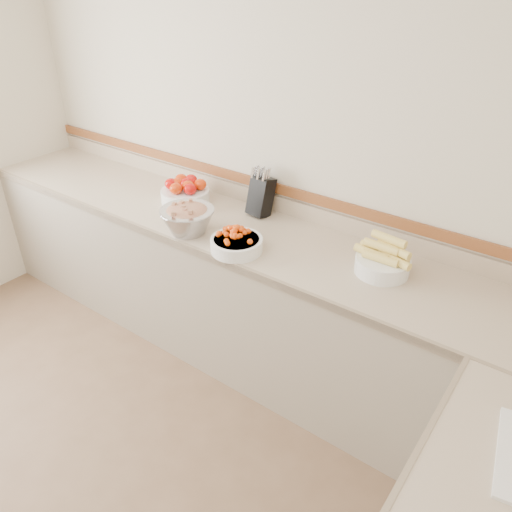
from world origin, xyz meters
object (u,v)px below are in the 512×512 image
Objects in this scene: tomato_bowl at (185,191)px; knife_block at (261,195)px; cherry_tomato_bowl at (236,242)px; rhubarb_bowl at (187,218)px; corn_bowl at (383,261)px.

knife_block is at bearing 15.66° from tomato_bowl.
cherry_tomato_bowl is 0.35m from rhubarb_bowl.
knife_block is 1.09× the size of cherry_tomato_bowl.
cherry_tomato_bowl is (0.15, -0.43, -0.07)m from knife_block.
cherry_tomato_bowl is at bearing -0.16° from rhubarb_bowl.
corn_bowl is (0.70, 0.26, 0.01)m from cherry_tomato_bowl.
tomato_bowl is 0.42m from rhubarb_bowl.
tomato_bowl is at bearing 178.36° from corn_bowl.
cherry_tomato_bowl is at bearing -159.92° from corn_bowl.
knife_block reaches higher than tomato_bowl.
tomato_bowl is 0.70m from cherry_tomato_bowl.
corn_bowl is at bearing 20.08° from cherry_tomato_bowl.
cherry_tomato_bowl is at bearing -24.77° from tomato_bowl.
knife_block is 0.46m from cherry_tomato_bowl.
knife_block is 0.88m from corn_bowl.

